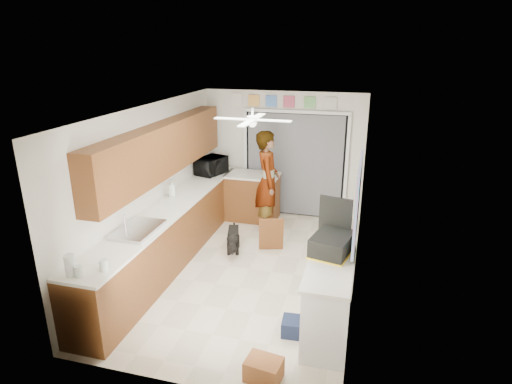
# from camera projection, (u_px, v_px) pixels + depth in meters

# --- Properties ---
(floor) EXTENTS (5.00, 5.00, 0.00)m
(floor) POSITION_uv_depth(u_px,v_px,m) (249.00, 269.00, 6.72)
(floor) COLOR beige
(floor) RESTS_ON ground
(ceiling) EXTENTS (5.00, 5.00, 0.00)m
(ceiling) POSITION_uv_depth(u_px,v_px,m) (249.00, 109.00, 5.90)
(ceiling) COLOR white
(ceiling) RESTS_ON ground
(wall_back) EXTENTS (3.20, 0.00, 3.20)m
(wall_back) POSITION_uv_depth(u_px,v_px,m) (283.00, 154.00, 8.60)
(wall_back) COLOR silver
(wall_back) RESTS_ON ground
(wall_front) EXTENTS (3.20, 0.00, 3.20)m
(wall_front) POSITION_uv_depth(u_px,v_px,m) (176.00, 279.00, 4.03)
(wall_front) COLOR silver
(wall_front) RESTS_ON ground
(wall_left) EXTENTS (0.00, 5.00, 5.00)m
(wall_left) POSITION_uv_depth(u_px,v_px,m) (151.00, 185.00, 6.71)
(wall_left) COLOR silver
(wall_left) RESTS_ON ground
(wall_right) EXTENTS (0.00, 5.00, 5.00)m
(wall_right) POSITION_uv_depth(u_px,v_px,m) (360.00, 204.00, 5.92)
(wall_right) COLOR silver
(wall_right) RESTS_ON ground
(left_base_cabinets) EXTENTS (0.60, 4.80, 0.90)m
(left_base_cabinets) POSITION_uv_depth(u_px,v_px,m) (172.00, 234.00, 6.90)
(left_base_cabinets) COLOR brown
(left_base_cabinets) RESTS_ON floor
(left_countertop) EXTENTS (0.62, 4.80, 0.04)m
(left_countertop) POSITION_uv_depth(u_px,v_px,m) (171.00, 207.00, 6.74)
(left_countertop) COLOR white
(left_countertop) RESTS_ON left_base_cabinets
(upper_cabinets) EXTENTS (0.32, 4.00, 0.80)m
(upper_cabinets) POSITION_uv_depth(u_px,v_px,m) (164.00, 149.00, 6.67)
(upper_cabinets) COLOR brown
(upper_cabinets) RESTS_ON wall_left
(sink_basin) EXTENTS (0.50, 0.76, 0.06)m
(sink_basin) POSITION_uv_depth(u_px,v_px,m) (138.00, 230.00, 5.81)
(sink_basin) COLOR silver
(sink_basin) RESTS_ON left_countertop
(faucet) EXTENTS (0.03, 0.03, 0.22)m
(faucet) POSITION_uv_depth(u_px,v_px,m) (125.00, 222.00, 5.83)
(faucet) COLOR silver
(faucet) RESTS_ON left_countertop
(peninsula_base) EXTENTS (1.00, 0.60, 0.90)m
(peninsula_base) POSITION_uv_depth(u_px,v_px,m) (253.00, 198.00, 8.52)
(peninsula_base) COLOR brown
(peninsula_base) RESTS_ON floor
(peninsula_top) EXTENTS (1.04, 0.64, 0.04)m
(peninsula_top) POSITION_uv_depth(u_px,v_px,m) (253.00, 175.00, 8.37)
(peninsula_top) COLOR white
(peninsula_top) RESTS_ON peninsula_base
(back_opening_recess) EXTENTS (2.00, 0.06, 2.10)m
(back_opening_recess) POSITION_uv_depth(u_px,v_px,m) (295.00, 165.00, 8.57)
(back_opening_recess) COLOR black
(back_opening_recess) RESTS_ON wall_back
(curtain_panel) EXTENTS (1.90, 0.03, 2.05)m
(curtain_panel) POSITION_uv_depth(u_px,v_px,m) (294.00, 166.00, 8.54)
(curtain_panel) COLOR slate
(curtain_panel) RESTS_ON wall_back
(door_trim_left) EXTENTS (0.06, 0.04, 2.10)m
(door_trim_left) POSITION_uv_depth(u_px,v_px,m) (246.00, 162.00, 8.79)
(door_trim_left) COLOR white
(door_trim_left) RESTS_ON wall_back
(door_trim_right) EXTENTS (0.06, 0.04, 2.10)m
(door_trim_right) POSITION_uv_depth(u_px,v_px,m) (346.00, 169.00, 8.30)
(door_trim_right) COLOR white
(door_trim_right) RESTS_ON wall_back
(door_trim_head) EXTENTS (2.10, 0.04, 0.06)m
(door_trim_head) POSITION_uv_depth(u_px,v_px,m) (296.00, 112.00, 8.19)
(door_trim_head) COLOR white
(door_trim_head) RESTS_ON wall_back
(header_frame_0) EXTENTS (0.22, 0.02, 0.22)m
(header_frame_0) POSITION_uv_depth(u_px,v_px,m) (254.00, 101.00, 8.37)
(header_frame_0) COLOR #F7B252
(header_frame_0) RESTS_ON wall_back
(header_frame_1) EXTENTS (0.22, 0.02, 0.22)m
(header_frame_1) POSITION_uv_depth(u_px,v_px,m) (271.00, 101.00, 8.28)
(header_frame_1) COLOR #5184D9
(header_frame_1) RESTS_ON wall_back
(header_frame_2) EXTENTS (0.22, 0.02, 0.22)m
(header_frame_2) POSITION_uv_depth(u_px,v_px,m) (289.00, 102.00, 8.20)
(header_frame_2) COLOR #C14864
(header_frame_2) RESTS_ON wall_back
(header_frame_3) EXTENTS (0.22, 0.02, 0.22)m
(header_frame_3) POSITION_uv_depth(u_px,v_px,m) (310.00, 102.00, 8.10)
(header_frame_3) COLOR #6CB165
(header_frame_3) RESTS_ON wall_back
(header_frame_4) EXTENTS (0.22, 0.02, 0.22)m
(header_frame_4) POSITION_uv_depth(u_px,v_px,m) (331.00, 103.00, 8.00)
(header_frame_4) COLOR beige
(header_frame_4) RESTS_ON wall_back
(route66_sign) EXTENTS (0.22, 0.02, 0.26)m
(route66_sign) POSITION_uv_depth(u_px,v_px,m) (237.00, 100.00, 8.46)
(route66_sign) COLOR silver
(route66_sign) RESTS_ON wall_back
(right_counter_base) EXTENTS (0.50, 1.40, 0.90)m
(right_counter_base) POSITION_uv_depth(u_px,v_px,m) (330.00, 298.00, 5.15)
(right_counter_base) COLOR white
(right_counter_base) RESTS_ON floor
(right_counter_top) EXTENTS (0.54, 1.44, 0.04)m
(right_counter_top) POSITION_uv_depth(u_px,v_px,m) (331.00, 264.00, 5.00)
(right_counter_top) COLOR white
(right_counter_top) RESTS_ON right_counter_base
(abstract_painting) EXTENTS (0.03, 1.15, 0.95)m
(abstract_painting) POSITION_uv_depth(u_px,v_px,m) (358.00, 201.00, 4.88)
(abstract_painting) COLOR #E253B0
(abstract_painting) RESTS_ON wall_right
(ceiling_fan) EXTENTS (1.14, 1.14, 0.24)m
(ceiling_fan) POSITION_uv_depth(u_px,v_px,m) (252.00, 120.00, 6.15)
(ceiling_fan) COLOR white
(ceiling_fan) RESTS_ON ceiling
(microwave) EXTENTS (0.57, 0.70, 0.33)m
(microwave) POSITION_uv_depth(u_px,v_px,m) (211.00, 166.00, 8.33)
(microwave) COLOR black
(microwave) RESTS_ON left_countertop
(soap_bottle) EXTENTS (0.14, 0.14, 0.30)m
(soap_bottle) POSITION_uv_depth(u_px,v_px,m) (172.00, 188.00, 7.08)
(soap_bottle) COLOR silver
(soap_bottle) RESTS_ON left_countertop
(jar_a) EXTENTS (0.11, 0.11, 0.13)m
(jar_a) POSITION_uv_depth(u_px,v_px,m) (104.00, 265.00, 4.79)
(jar_a) COLOR silver
(jar_a) RESTS_ON left_countertop
(jar_b) EXTENTS (0.11, 0.11, 0.13)m
(jar_b) POSITION_uv_depth(u_px,v_px,m) (78.00, 271.00, 4.66)
(jar_b) COLOR silver
(jar_b) RESTS_ON left_countertop
(paper_towel_roll) EXTENTS (0.14, 0.14, 0.25)m
(paper_towel_roll) POSITION_uv_depth(u_px,v_px,m) (70.00, 265.00, 4.66)
(paper_towel_roll) COLOR white
(paper_towel_roll) RESTS_ON left_countertop
(suitcase) EXTENTS (0.54, 0.64, 0.24)m
(suitcase) POSITION_uv_depth(u_px,v_px,m) (332.00, 244.00, 5.17)
(suitcase) COLOR black
(suitcase) RESTS_ON right_counter_top
(suitcase_rim) EXTENTS (0.56, 0.66, 0.02)m
(suitcase_rim) POSITION_uv_depth(u_px,v_px,m) (331.00, 252.00, 5.20)
(suitcase_rim) COLOR yellow
(suitcase_rim) RESTS_ON suitcase
(suitcase_lid) EXTENTS (0.42, 0.12, 0.50)m
(suitcase_lid) POSITION_uv_depth(u_px,v_px,m) (335.00, 216.00, 5.35)
(suitcase_lid) COLOR black
(suitcase_lid) RESTS_ON suitcase
(cardboard_box) EXTENTS (0.41, 0.33, 0.23)m
(cardboard_box) POSITION_uv_depth(u_px,v_px,m) (264.00, 369.00, 4.49)
(cardboard_box) COLOR #AC5B36
(cardboard_box) RESTS_ON floor
(navy_crate) EXTENTS (0.34, 0.29, 0.20)m
(navy_crate) POSITION_uv_depth(u_px,v_px,m) (295.00, 327.00, 5.19)
(navy_crate) COLOR #151D34
(navy_crate) RESTS_ON floor
(cabinet_door_panel) EXTENTS (0.44, 0.27, 0.62)m
(cabinet_door_panel) POSITION_uv_depth(u_px,v_px,m) (271.00, 234.00, 7.21)
(cabinet_door_panel) COLOR brown
(cabinet_door_panel) RESTS_ON floor
(man) EXTENTS (0.63, 0.79, 1.91)m
(man) POSITION_uv_depth(u_px,v_px,m) (268.00, 182.00, 7.85)
(man) COLOR white
(man) RESTS_ON floor
(dog) EXTENTS (0.38, 0.62, 0.45)m
(dog) POSITION_uv_depth(u_px,v_px,m) (233.00, 239.00, 7.24)
(dog) COLOR black
(dog) RESTS_ON floor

